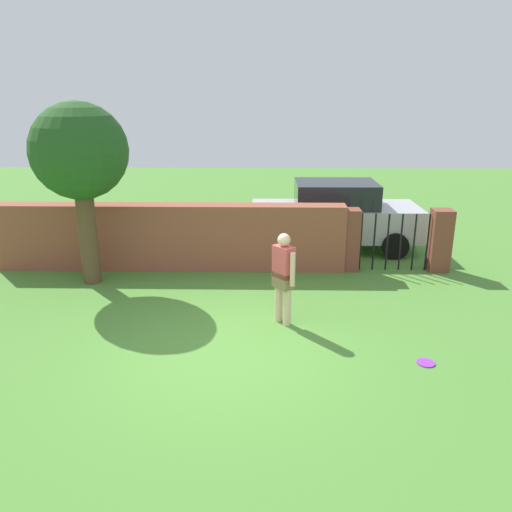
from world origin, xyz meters
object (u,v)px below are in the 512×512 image
object	(u,v)px
tree	(80,154)
car	(335,216)
person	(283,274)
frisbee_purple	(426,363)

from	to	relation	value
tree	car	world-z (taller)	tree
person	car	distance (m)	4.71
tree	frisbee_purple	distance (m)	7.41
person	frisbee_purple	distance (m)	2.65
tree	frisbee_purple	xyz separation A→B (m)	(6.08, -3.30, -2.67)
car	frisbee_purple	world-z (taller)	car
tree	person	world-z (taller)	tree
person	frisbee_purple	bearing A→B (deg)	17.23
person	frisbee_purple	world-z (taller)	person
tree	car	size ratio (longest dim) A/B	0.88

